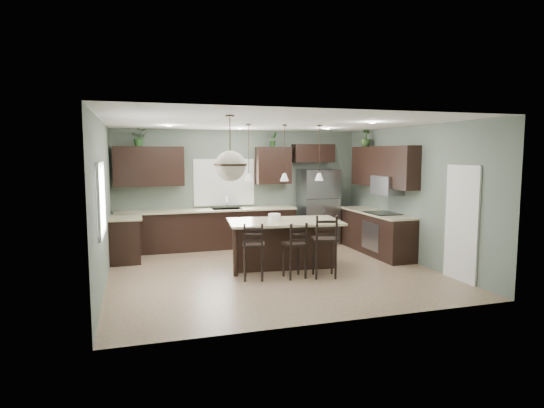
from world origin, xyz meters
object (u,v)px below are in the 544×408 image
(refrigerator, at_px, (318,206))
(bar_stool_left, at_px, (254,251))
(serving_dish, at_px, (274,217))
(bar_stool_right, at_px, (325,246))
(bar_stool_center, at_px, (295,250))
(kitchen_island, at_px, (284,244))
(plant_back_left, at_px, (139,138))

(refrigerator, bearing_deg, bar_stool_left, -130.67)
(serving_dish, distance_m, bar_stool_right, 1.25)
(bar_stool_left, height_order, bar_stool_center, bar_stool_left)
(kitchen_island, relative_size, serving_dish, 9.12)
(bar_stool_right, bearing_deg, plant_back_left, 147.35)
(bar_stool_center, bearing_deg, kitchen_island, 78.63)
(refrigerator, distance_m, serving_dish, 2.68)
(refrigerator, relative_size, bar_stool_right, 1.60)
(serving_dish, relative_size, bar_stool_right, 0.21)
(bar_stool_left, distance_m, bar_stool_center, 0.74)
(serving_dish, bearing_deg, bar_stool_right, -56.67)
(bar_stool_center, bearing_deg, bar_stool_left, 167.07)
(bar_stool_center, relative_size, plant_back_left, 2.62)
(refrigerator, xyz_separation_m, serving_dish, (-1.77, -2.02, 0.07))
(kitchen_island, xyz_separation_m, plant_back_left, (-2.67, 2.24, 2.13))
(refrigerator, height_order, serving_dish, refrigerator)
(refrigerator, distance_m, bar_stool_right, 3.22)
(serving_dish, bearing_deg, bar_stool_left, -129.03)
(bar_stool_right, bearing_deg, bar_stool_center, -178.94)
(kitchen_island, distance_m, bar_stool_left, 1.11)
(refrigerator, relative_size, serving_dish, 7.71)
(refrigerator, bearing_deg, plant_back_left, 177.26)
(kitchen_island, xyz_separation_m, bar_stool_left, (-0.82, -0.75, 0.06))
(bar_stool_center, distance_m, plant_back_left, 4.53)
(bar_stool_center, height_order, bar_stool_right, bar_stool_right)
(bar_stool_left, relative_size, plant_back_left, 2.66)
(plant_back_left, bearing_deg, bar_stool_center, -50.11)
(bar_stool_left, relative_size, bar_stool_right, 0.90)
(serving_dish, bearing_deg, bar_stool_center, -82.64)
(plant_back_left, bearing_deg, bar_stool_left, -58.36)
(bar_stool_left, height_order, bar_stool_right, bar_stool_right)
(bar_stool_center, height_order, plant_back_left, plant_back_left)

